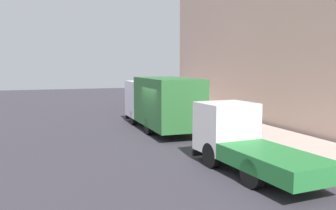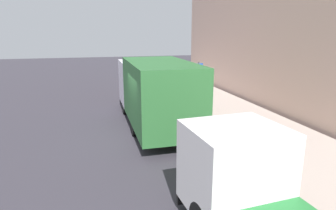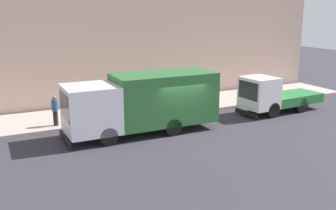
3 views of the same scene
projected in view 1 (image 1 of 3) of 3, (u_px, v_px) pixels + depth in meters
The scene contains 8 objects.
ground at pixel (155, 136), 18.39m from camera, with size 80.00×80.00×0.00m, color #35313A.
sidewalk at pixel (240, 129), 20.08m from camera, with size 4.09×30.00×0.14m, color #B4A399.
building_facade at pixel (282, 16), 20.24m from camera, with size 0.50×30.00×12.86m, color #CAA492.
large_utility_truck at pixel (161, 101), 20.06m from camera, with size 2.44×7.72×2.98m.
small_flatbed_truck at pixel (243, 141), 12.30m from camera, with size 2.27×5.64×2.27m.
pedestrian_walking at pixel (181, 104), 24.67m from camera, with size 0.37×0.37×1.60m.
traffic_cone_orange at pixel (182, 114), 23.60m from camera, with size 0.43×0.43×0.61m, color orange.
street_sign_post at pixel (194, 98), 21.59m from camera, with size 0.44×0.08×2.59m.
Camera 1 is at (-5.50, -17.25, 3.63)m, focal length 38.10 mm.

